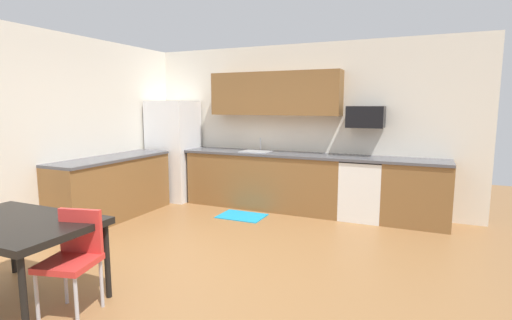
{
  "coord_description": "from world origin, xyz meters",
  "views": [
    {
      "loc": [
        2.02,
        -3.57,
        1.71
      ],
      "look_at": [
        0.0,
        1.0,
        1.0
      ],
      "focal_mm": 27.1,
      "sensor_mm": 36.0,
      "label": 1
    }
  ],
  "objects_px": {
    "microwave": "(366,117)",
    "oven_range": "(362,189)",
    "dining_table": "(13,228)",
    "chair_near_table": "(74,253)",
    "refrigerator": "(174,150)"
  },
  "relations": [
    {
      "from": "microwave",
      "to": "oven_range",
      "type": "bearing_deg",
      "value": -90.0
    },
    {
      "from": "oven_range",
      "to": "microwave",
      "type": "xyz_separation_m",
      "value": [
        0.0,
        0.1,
        1.08
      ]
    },
    {
      "from": "microwave",
      "to": "dining_table",
      "type": "height_order",
      "value": "microwave"
    },
    {
      "from": "chair_near_table",
      "to": "refrigerator",
      "type": "bearing_deg",
      "value": 113.89
    },
    {
      "from": "refrigerator",
      "to": "dining_table",
      "type": "relative_size",
      "value": 1.27
    },
    {
      "from": "dining_table",
      "to": "chair_near_table",
      "type": "distance_m",
      "value": 0.61
    },
    {
      "from": "microwave",
      "to": "dining_table",
      "type": "bearing_deg",
      "value": -120.74
    },
    {
      "from": "oven_range",
      "to": "microwave",
      "type": "relative_size",
      "value": 1.69
    },
    {
      "from": "oven_range",
      "to": "dining_table",
      "type": "bearing_deg",
      "value": -121.4
    },
    {
      "from": "refrigerator",
      "to": "dining_table",
      "type": "height_order",
      "value": "refrigerator"
    },
    {
      "from": "oven_range",
      "to": "chair_near_table",
      "type": "height_order",
      "value": "oven_range"
    },
    {
      "from": "microwave",
      "to": "chair_near_table",
      "type": "distance_m",
      "value": 4.32
    },
    {
      "from": "dining_table",
      "to": "chair_near_table",
      "type": "bearing_deg",
      "value": 9.87
    },
    {
      "from": "microwave",
      "to": "chair_near_table",
      "type": "relative_size",
      "value": 0.64
    },
    {
      "from": "refrigerator",
      "to": "dining_table",
      "type": "xyz_separation_m",
      "value": [
        1.03,
        -3.73,
        -0.22
      ]
    }
  ]
}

